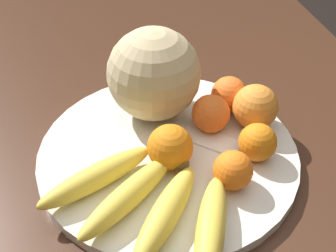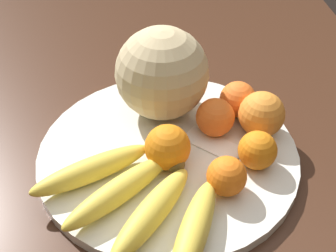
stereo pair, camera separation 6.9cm
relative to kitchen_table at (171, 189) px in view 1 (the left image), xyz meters
name	(u,v)px [view 1 (the left image)]	position (x,y,z in m)	size (l,w,h in m)	color
kitchen_table	(171,189)	(0.00, 0.00, 0.00)	(1.37, 0.87, 0.74)	#3D2316
fruit_bowl	(168,154)	(-0.03, 0.01, 0.11)	(0.40, 0.40, 0.02)	silver
melon	(154,74)	(0.07, 0.01, 0.20)	(0.15, 0.15, 0.15)	#C6B284
banana_bunch	(149,202)	(-0.14, 0.07, 0.14)	(0.26, 0.27, 0.04)	brown
orange_front_left	(229,94)	(0.05, -0.11, 0.15)	(0.06, 0.06, 0.06)	orange
orange_front_right	(257,109)	(0.00, -0.14, 0.16)	(0.07, 0.07, 0.07)	orange
orange_mid_center	(211,114)	(0.01, -0.07, 0.15)	(0.06, 0.06, 0.06)	orange
orange_back_left	(170,147)	(-0.05, 0.02, 0.15)	(0.07, 0.07, 0.07)	orange
orange_back_right	(233,170)	(-0.12, -0.06, 0.15)	(0.06, 0.06, 0.06)	orange
orange_top_small	(258,142)	(-0.07, -0.11, 0.15)	(0.06, 0.06, 0.06)	orange
produce_tag	(211,140)	(-0.02, -0.06, 0.12)	(0.09, 0.10, 0.00)	white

